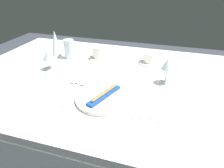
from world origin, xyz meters
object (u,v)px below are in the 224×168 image
Objects in this scene: dinner_plate at (104,98)px; wine_glass_centre at (168,65)px; coffee_cup_left at (99,52)px; wine_glass_left at (49,56)px; spoon_soup at (148,103)px; drink_tumbler at (69,50)px; dinner_knife at (139,104)px; fork_outer at (75,92)px; toothbrush_package at (104,95)px; fork_salad at (66,89)px; coffee_cup_right at (150,57)px; napkin_folded at (56,43)px; fork_inner at (70,90)px; spoon_dessert at (155,102)px; spoon_tea at (159,103)px.

wine_glass_centre is (0.26, 0.25, 0.09)m from dinner_plate.
coffee_cup_left is 0.33m from wine_glass_left.
spoon_soup is at bearing -104.90° from wine_glass_centre.
dinner_knife is at bearing -36.80° from drink_tumbler.
fork_outer is 0.48m from drink_tumbler.
toothbrush_package is 0.22m from fork_salad.
wine_glass_centre is at bearing 68.47° from dinner_knife.
coffee_cup_right is 0.59× the size of napkin_folded.
fork_salad is at bearing -154.84° from wine_glass_centre.
toothbrush_package reaches higher than dinner_knife.
coffee_cup_left is at bearing 91.98° from fork_inner.
toothbrush_package is 0.52m from coffee_cup_left.
spoon_soup reaches higher than fork_outer.
napkin_folded reaches higher than wine_glass_centre.
napkin_folded reaches higher than fork_salad.
fork_salad is 1.01× the size of spoon_soup.
wine_glass_left reaches higher than fork_salad.
drink_tumbler reaches higher than spoon_soup.
spoon_dessert is 0.02m from spoon_tea.
dinner_plate is 0.59m from drink_tumbler.
fork_outer and fork_salad have the same top height.
coffee_cup_left reaches higher than dinner_knife.
coffee_cup_left is 0.34m from coffee_cup_right.
wine_glass_centre is at bearing 44.56° from toothbrush_package.
coffee_cup_right reaches higher than spoon_tea.
spoon_dessert is at bearing 11.54° from dinner_plate.
fork_inner is 1.05× the size of dinner_knife.
fork_outer is at bearing -175.82° from spoon_dessert.
coffee_cup_right is (-0.09, 0.45, 0.04)m from spoon_dessert.
spoon_dessert is at bearing 2.01° from fork_salad.
wine_glass_centre reaches higher than coffee_cup_right.
spoon_dessert is 0.68m from wine_glass_left.
fork_salad is 0.44m from spoon_dessert.
wine_glass_centre reaches higher than dinner_knife.
dinner_knife is at bearing -148.25° from spoon_soup.
fork_inner is at bearing -152.97° from wine_glass_centre.
spoon_tea is (0.44, 0.02, 0.00)m from fork_inner.
coffee_cup_right reaches higher than fork_salad.
toothbrush_package is 1.66× the size of drink_tumbler.
spoon_tea is 0.85m from napkin_folded.
spoon_soup is 0.66m from wine_glass_left.
fork_salad is 2.01× the size of coffee_cup_left.
toothbrush_package is at bearing -6.59° from fork_outer.
coffee_cup_right is at bearing 58.03° from fork_outer.
spoon_soup is at bearing -165.16° from spoon_tea.
coffee_cup_left is (-0.20, 0.47, 0.04)m from dinner_plate.
wine_glass_centre reaches higher than toothbrush_package.
dinner_knife is 0.49m from coffee_cup_right.
wine_glass_centre reaches higher than dinner_plate.
spoon_soup is 1.95× the size of coffee_cup_right.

